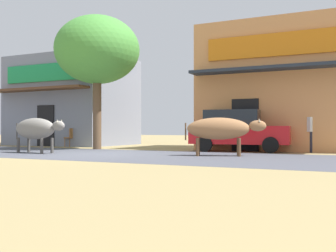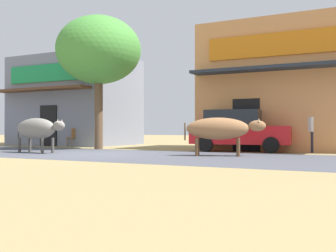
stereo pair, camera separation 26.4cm
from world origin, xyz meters
name	(u,v)px [view 1 (the left image)]	position (x,y,z in m)	size (l,w,h in m)	color
ground	(96,154)	(0.00, 0.00, 0.00)	(80.00, 80.00, 0.00)	#998555
asphalt_road	(96,154)	(0.00, 0.00, 0.00)	(72.00, 5.84, 0.00)	#4B4D57
storefront_left_cafe	(73,102)	(-6.34, 6.53, 2.43)	(6.13, 5.63, 4.84)	slate
storefront_right_club	(288,88)	(5.55, 6.54, 2.68)	(7.04, 5.63, 5.34)	tan
roadside_tree	(97,50)	(-2.00, 2.83, 4.35)	(3.73, 3.73, 5.87)	brown
parked_hatchback_car	(238,130)	(4.08, 3.86, 0.84)	(3.99, 2.15, 1.64)	red
cow_near_brown	(36,129)	(-2.32, -0.53, 0.89)	(2.63, 0.92, 1.30)	slate
cow_far_dark	(220,129)	(4.33, 0.93, 0.89)	(2.61, 1.33, 1.27)	#996941
pedestrian_by_shop	(311,129)	(6.79, 4.33, 0.90)	(0.45, 0.61, 1.55)	#262633
cafe_chair_near_tree	(71,136)	(-4.59, 4.22, 0.51)	(0.50, 0.50, 0.92)	brown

